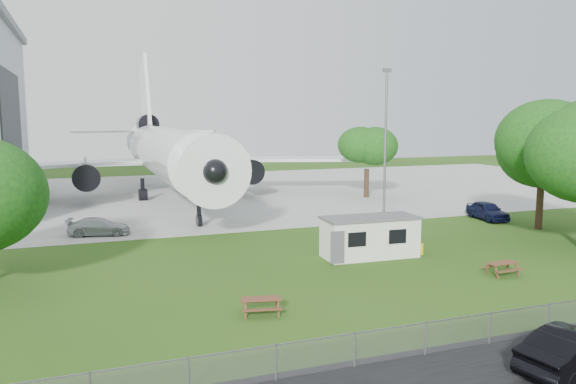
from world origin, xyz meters
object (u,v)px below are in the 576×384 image
object	(u,v)px
site_cabin	(370,237)
picnic_east	(502,275)
airliner	(167,151)
picnic_west	(261,314)

from	to	relation	value
site_cabin	picnic_east	distance (m)	8.28
airliner	picnic_west	bearing A→B (deg)	-92.21
picnic_west	airliner	bearing A→B (deg)	100.19
airliner	picnic_east	distance (m)	40.31
airliner	picnic_west	distance (m)	39.34
picnic_west	picnic_east	xyz separation A→B (m)	(14.84, 1.29, 0.00)
picnic_west	picnic_east	size ratio (longest dim) A/B	1.00
site_cabin	picnic_east	world-z (taller)	site_cabin
site_cabin	picnic_west	world-z (taller)	site_cabin
picnic_east	site_cabin	bearing A→B (deg)	124.68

